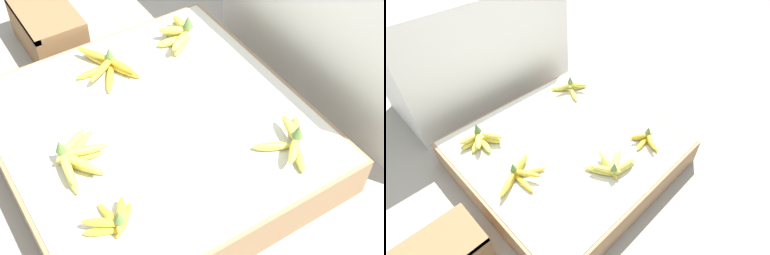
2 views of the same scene
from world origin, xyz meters
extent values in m
plane|color=gray|center=(0.00, 0.00, 0.00)|extent=(10.00, 10.00, 0.00)
cube|color=#997551|center=(0.00, 0.00, 0.08)|extent=(0.99, 0.96, 0.15)
cube|color=silver|center=(0.00, 0.00, 0.15)|extent=(0.96, 0.93, 0.00)
cube|color=olive|center=(-0.74, -0.08, 0.09)|extent=(0.36, 0.21, 0.18)
cube|color=brown|center=(-0.74, -0.17, 0.17)|extent=(0.36, 0.02, 0.02)
ellipsoid|color=#DBCC4C|center=(0.07, -0.32, 0.17)|extent=(0.14, 0.04, 0.03)
ellipsoid|color=#DBCC4C|center=(0.06, -0.27, 0.17)|extent=(0.13, 0.11, 0.03)
ellipsoid|color=#DBCC4C|center=(0.02, -0.27, 0.17)|extent=(0.07, 0.14, 0.03)
ellipsoid|color=#DBCC4C|center=(-0.03, -0.25, 0.17)|extent=(0.09, 0.14, 0.03)
ellipsoid|color=#DBCC4C|center=(0.05, -0.32, 0.20)|extent=(0.14, 0.05, 0.03)
ellipsoid|color=#DBCC4C|center=(0.06, -0.28, 0.20)|extent=(0.14, 0.09, 0.03)
ellipsoid|color=#DBCC4C|center=(0.02, -0.25, 0.20)|extent=(0.07, 0.14, 0.03)
ellipsoid|color=#DBCC4C|center=(-0.02, -0.28, 0.20)|extent=(0.10, 0.13, 0.03)
cone|color=#5B7F3D|center=(0.00, -0.31, 0.23)|extent=(0.03, 0.03, 0.04)
ellipsoid|color=gold|center=(0.28, -0.26, 0.17)|extent=(0.10, 0.10, 0.03)
ellipsoid|color=gold|center=(0.26, -0.28, 0.17)|extent=(0.12, 0.04, 0.03)
ellipsoid|color=gold|center=(0.29, -0.32, 0.17)|extent=(0.07, 0.12, 0.03)
ellipsoid|color=gold|center=(0.28, -0.26, 0.19)|extent=(0.11, 0.08, 0.03)
ellipsoid|color=gold|center=(0.28, -0.31, 0.19)|extent=(0.09, 0.11, 0.03)
cone|color=#5B7F3D|center=(0.30, -0.28, 0.23)|extent=(0.03, 0.03, 0.04)
ellipsoid|color=gold|center=(-0.36, -0.02, 0.17)|extent=(0.14, 0.09, 0.03)
ellipsoid|color=gold|center=(-0.31, -0.06, 0.17)|extent=(0.03, 0.15, 0.03)
ellipsoid|color=gold|center=(-0.25, -0.03, 0.17)|extent=(0.14, 0.09, 0.03)
ellipsoid|color=gold|center=(-0.27, 0.02, 0.17)|extent=(0.14, 0.09, 0.03)
ellipsoid|color=gold|center=(-0.37, -0.03, 0.19)|extent=(0.14, 0.10, 0.03)
ellipsoid|color=gold|center=(-0.29, -0.04, 0.19)|extent=(0.10, 0.14, 0.03)
ellipsoid|color=gold|center=(-0.27, 0.02, 0.19)|extent=(0.15, 0.08, 0.03)
cone|color=#5B7F3D|center=(-0.31, 0.00, 0.23)|extent=(0.03, 0.03, 0.04)
ellipsoid|color=#DBCC4C|center=(-0.35, 0.31, 0.17)|extent=(0.11, 0.03, 0.03)
ellipsoid|color=#DBCC4C|center=(-0.33, 0.29, 0.17)|extent=(0.11, 0.09, 0.03)
ellipsoid|color=#DBCC4C|center=(-0.31, 0.25, 0.17)|extent=(0.05, 0.11, 0.03)
ellipsoid|color=#DBCC4C|center=(-0.27, 0.27, 0.17)|extent=(0.09, 0.11, 0.03)
ellipsoid|color=#DBCC4C|center=(-0.35, 0.31, 0.20)|extent=(0.11, 0.03, 0.03)
ellipsoid|color=#DBCC4C|center=(-0.33, 0.27, 0.20)|extent=(0.09, 0.11, 0.03)
ellipsoid|color=#DBCC4C|center=(-0.26, 0.25, 0.20)|extent=(0.09, 0.11, 0.03)
cone|color=#5B7F3D|center=(-0.30, 0.31, 0.24)|extent=(0.04, 0.04, 0.05)
ellipsoid|color=gold|center=(0.28, 0.35, 0.17)|extent=(0.11, 0.10, 0.03)
ellipsoid|color=gold|center=(0.29, 0.25, 0.17)|extent=(0.08, 0.12, 0.03)
ellipsoid|color=gold|center=(0.37, 0.29, 0.17)|extent=(0.12, 0.08, 0.03)
ellipsoid|color=gold|center=(0.29, 0.32, 0.20)|extent=(0.13, 0.06, 0.03)
ellipsoid|color=gold|center=(0.35, 0.28, 0.20)|extent=(0.10, 0.11, 0.03)
cone|color=#5B7F3D|center=(0.33, 0.31, 0.23)|extent=(0.03, 0.03, 0.05)
camera|label=1|loc=(1.06, -0.53, 1.40)|focal=50.00mm
camera|label=2|loc=(-0.70, -0.80, 1.24)|focal=28.00mm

